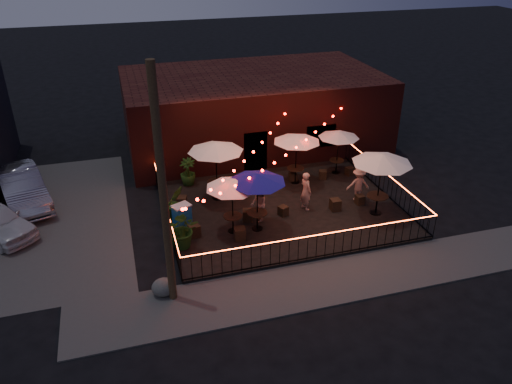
# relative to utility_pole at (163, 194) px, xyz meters

# --- Properties ---
(ground) EXTENTS (110.00, 110.00, 0.00)m
(ground) POSITION_rel_utility_pole_xyz_m (5.40, 2.60, -4.00)
(ground) COLOR black
(ground) RESTS_ON ground
(patio) EXTENTS (10.00, 8.00, 0.15)m
(patio) POSITION_rel_utility_pole_xyz_m (5.40, 4.60, -3.92)
(patio) COLOR black
(patio) RESTS_ON ground
(sidewalk) EXTENTS (18.00, 2.50, 0.05)m
(sidewalk) POSITION_rel_utility_pole_xyz_m (5.40, -0.65, -3.98)
(sidewalk) COLOR #474442
(sidewalk) RESTS_ON ground
(brick_building) EXTENTS (14.00, 8.00, 4.00)m
(brick_building) POSITION_rel_utility_pole_xyz_m (6.40, 12.59, -2.00)
(brick_building) COLOR #39120F
(brick_building) RESTS_ON ground
(utility_pole) EXTENTS (0.26, 0.26, 8.00)m
(utility_pole) POSITION_rel_utility_pole_xyz_m (0.00, 0.00, 0.00)
(utility_pole) COLOR #372616
(utility_pole) RESTS_ON ground
(fence_front) EXTENTS (10.00, 0.04, 1.04)m
(fence_front) POSITION_rel_utility_pole_xyz_m (5.40, 0.60, -3.34)
(fence_front) COLOR black
(fence_front) RESTS_ON patio
(fence_left) EXTENTS (0.04, 8.00, 1.04)m
(fence_left) POSITION_rel_utility_pole_xyz_m (0.40, 4.60, -3.34)
(fence_left) COLOR black
(fence_left) RESTS_ON patio
(fence_right) EXTENTS (0.04, 8.00, 1.04)m
(fence_right) POSITION_rel_utility_pole_xyz_m (10.40, 4.60, -3.34)
(fence_right) COLOR black
(fence_right) RESTS_ON patio
(festoon_lights) EXTENTS (10.02, 8.72, 1.32)m
(festoon_lights) POSITION_rel_utility_pole_xyz_m (4.39, 4.30, -1.48)
(festoon_lights) COLOR #FF0A02
(festoon_lights) RESTS_ON ground
(cafe_table_0) EXTENTS (2.42, 2.42, 2.32)m
(cafe_table_0) POSITION_rel_utility_pole_xyz_m (2.90, 3.31, -1.73)
(cafe_table_0) COLOR black
(cafe_table_0) RESTS_ON patio
(cafe_table_1) EXTENTS (2.63, 2.63, 2.71)m
(cafe_table_1) POSITION_rel_utility_pole_xyz_m (2.90, 6.24, -1.38)
(cafe_table_1) COLOR black
(cafe_table_1) RESTS_ON patio
(cafe_table_2) EXTENTS (2.63, 2.63, 2.51)m
(cafe_table_2) POSITION_rel_utility_pole_xyz_m (3.89, 3.20, -1.56)
(cafe_table_2) COLOR black
(cafe_table_2) RESTS_ON patio
(cafe_table_3) EXTENTS (2.33, 2.33, 2.46)m
(cafe_table_3) POSITION_rel_utility_pole_xyz_m (6.85, 6.76, -1.60)
(cafe_table_3) COLOR black
(cafe_table_3) RESTS_ON patio
(cafe_table_4) EXTENTS (2.70, 2.70, 2.76)m
(cafe_table_4) POSITION_rel_utility_pole_xyz_m (9.16, 2.99, -1.33)
(cafe_table_4) COLOR black
(cafe_table_4) RESTS_ON patio
(cafe_table_5) EXTENTS (2.49, 2.49, 2.21)m
(cafe_table_5) POSITION_rel_utility_pole_xyz_m (9.20, 7.19, -1.83)
(cafe_table_5) COLOR black
(cafe_table_5) RESTS_ON patio
(bistro_chair_0) EXTENTS (0.52, 0.52, 0.50)m
(bistro_chair_0) POSITION_rel_utility_pole_xyz_m (1.32, 3.39, -3.60)
(bistro_chair_0) COLOR black
(bistro_chair_0) RESTS_ON patio
(bistro_chair_1) EXTENTS (0.47, 0.47, 0.51)m
(bistro_chair_1) POSITION_rel_utility_pole_xyz_m (3.01, 2.65, -3.60)
(bistro_chair_1) COLOR black
(bistro_chair_1) RESTS_ON patio
(bistro_chair_2) EXTENTS (0.53, 0.53, 0.51)m
(bistro_chair_2) POSITION_rel_utility_pole_xyz_m (1.21, 5.85, -3.59)
(bistro_chair_2) COLOR black
(bistro_chair_2) RESTS_ON patio
(bistro_chair_3) EXTENTS (0.45, 0.45, 0.50)m
(bistro_chair_3) POSITION_rel_utility_pole_xyz_m (3.34, 6.07, -3.60)
(bistro_chair_3) COLOR black
(bistro_chair_3) RESTS_ON patio
(bistro_chair_4) EXTENTS (0.51, 0.51, 0.48)m
(bistro_chair_4) POSITION_rel_utility_pole_xyz_m (3.70, 3.98, -3.61)
(bistro_chair_4) COLOR black
(bistro_chair_4) RESTS_ON patio
(bistro_chair_5) EXTENTS (0.47, 0.47, 0.42)m
(bistro_chair_5) POSITION_rel_utility_pole_xyz_m (5.27, 3.95, -3.64)
(bistro_chair_5) COLOR black
(bistro_chair_5) RESTS_ON patio
(bistro_chair_6) EXTENTS (0.46, 0.46, 0.48)m
(bistro_chair_6) POSITION_rel_utility_pole_xyz_m (4.55, 6.53, -3.61)
(bistro_chair_6) COLOR black
(bistro_chair_6) RESTS_ON patio
(bistro_chair_7) EXTENTS (0.38, 0.38, 0.43)m
(bistro_chair_7) POSITION_rel_utility_pole_xyz_m (6.80, 6.94, -3.64)
(bistro_chair_7) COLOR black
(bistro_chair_7) RESTS_ON patio
(bistro_chair_8) EXTENTS (0.43, 0.43, 0.50)m
(bistro_chair_8) POSITION_rel_utility_pole_xyz_m (7.60, 3.76, -3.60)
(bistro_chair_8) COLOR black
(bistro_chair_8) RESTS_ON patio
(bistro_chair_9) EXTENTS (0.37, 0.37, 0.42)m
(bistro_chair_9) POSITION_rel_utility_pole_xyz_m (8.86, 3.93, -3.64)
(bistro_chair_9) COLOR black
(bistro_chair_9) RESTS_ON patio
(bistro_chair_10) EXTENTS (0.46, 0.46, 0.42)m
(bistro_chair_10) POSITION_rel_utility_pole_xyz_m (8.30, 6.76, -3.64)
(bistro_chair_10) COLOR black
(bistro_chair_10) RESTS_ON patio
(bistro_chair_11) EXTENTS (0.41, 0.41, 0.40)m
(bistro_chair_11) POSITION_rel_utility_pole_xyz_m (9.73, 6.77, -3.65)
(bistro_chair_11) COLOR black
(bistro_chair_11) RESTS_ON patio
(patron_a) EXTENTS (0.57, 0.72, 1.74)m
(patron_a) POSITION_rel_utility_pole_xyz_m (6.37, 4.21, -2.98)
(patron_a) COLOR #CDAD8E
(patron_a) RESTS_ON patio
(patron_b) EXTENTS (0.62, 0.78, 1.54)m
(patron_b) POSITION_rel_utility_pole_xyz_m (4.13, 3.84, -3.08)
(patron_b) COLOR tan
(patron_b) RESTS_ON patio
(patron_c) EXTENTS (1.10, 0.76, 1.57)m
(patron_c) POSITION_rel_utility_pole_xyz_m (8.92, 4.31, -3.07)
(patron_c) COLOR #DBAD92
(patron_c) RESTS_ON patio
(potted_shrub_a) EXTENTS (1.72, 1.62, 1.54)m
(potted_shrub_a) POSITION_rel_utility_pole_xyz_m (0.80, 2.78, -3.08)
(potted_shrub_a) COLOR #14370F
(potted_shrub_a) RESTS_ON patio
(potted_shrub_b) EXTENTS (1.01, 0.90, 1.53)m
(potted_shrub_b) POSITION_rel_utility_pole_xyz_m (0.80, 4.97, -3.09)
(potted_shrub_b) COLOR #17390B
(potted_shrub_b) RESTS_ON patio
(potted_shrub_c) EXTENTS (0.96, 0.96, 1.32)m
(potted_shrub_c) POSITION_rel_utility_pole_xyz_m (1.86, 7.99, -3.19)
(potted_shrub_c) COLOR #13330D
(potted_shrub_c) RESTS_ON patio
(cooler) EXTENTS (0.87, 0.77, 0.95)m
(cooler) POSITION_rel_utility_pole_xyz_m (1.00, 4.33, -3.37)
(cooler) COLOR #1459A2
(cooler) RESTS_ON patio
(boulder) EXTENTS (1.03, 0.94, 0.67)m
(boulder) POSITION_rel_utility_pole_xyz_m (-0.27, 0.27, -3.67)
(boulder) COLOR #494844
(boulder) RESTS_ON ground
(car_silver) EXTENTS (3.04, 5.14, 1.60)m
(car_silver) POSITION_rel_utility_pole_xyz_m (-5.52, 8.45, -3.20)
(car_silver) COLOR gray
(car_silver) RESTS_ON ground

